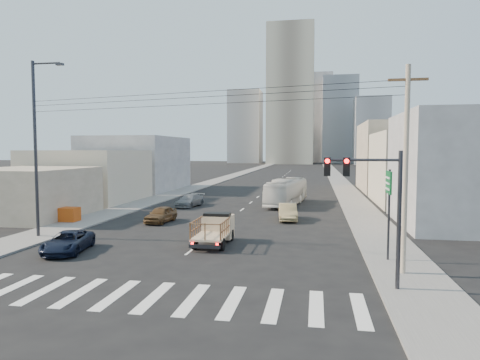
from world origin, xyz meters
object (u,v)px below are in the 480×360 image
(navy_pickup, at_px, (68,242))
(traffic_signal, at_px, (374,196))
(sedan_tan, at_px, (288,212))
(flatbed_pickup, at_px, (214,227))
(streetlamp_left, at_px, (37,144))
(sedan_grey, at_px, (190,200))
(green_sign, at_px, (389,193))
(utility_pole, at_px, (406,168))
(city_bus, at_px, (287,192))
(crate_stack, at_px, (67,214))
(sedan_brown, at_px, (161,214))

(navy_pickup, height_order, traffic_signal, traffic_signal)
(traffic_signal, bearing_deg, sedan_tan, 105.00)
(flatbed_pickup, xyz_separation_m, sedan_tan, (4.00, 10.33, -0.39))
(traffic_signal, relative_size, streetlamp_left, 0.50)
(traffic_signal, xyz_separation_m, streetlamp_left, (-21.16, 7.51, 2.36))
(sedan_grey, xyz_separation_m, green_sign, (17.09, -19.99, 3.10))
(traffic_signal, height_order, utility_pole, utility_pole)
(streetlamp_left, bearing_deg, sedan_grey, 72.65)
(city_bus, bearing_deg, traffic_signal, -68.86)
(flatbed_pickup, bearing_deg, traffic_signal, -40.68)
(sedan_tan, bearing_deg, crate_stack, -172.40)
(sedan_tan, relative_size, sedan_grey, 0.96)
(flatbed_pickup, xyz_separation_m, sedan_brown, (-6.34, 7.31, -0.43))
(flatbed_pickup, distance_m, navy_pickup, 8.79)
(city_bus, distance_m, traffic_signal, 28.85)
(sedan_brown, height_order, traffic_signal, traffic_signal)
(city_bus, relative_size, sedan_tan, 2.42)
(traffic_signal, relative_size, green_sign, 1.20)
(sedan_grey, distance_m, streetlamp_left, 19.22)
(city_bus, distance_m, sedan_grey, 10.62)
(traffic_signal, height_order, green_sign, traffic_signal)
(city_bus, height_order, sedan_grey, city_bus)
(sedan_tan, bearing_deg, city_bus, 88.16)
(traffic_signal, height_order, crate_stack, traffic_signal)
(crate_stack, bearing_deg, traffic_signal, -30.54)
(crate_stack, bearing_deg, sedan_grey, 58.57)
(green_sign, relative_size, streetlamp_left, 0.42)
(flatbed_pickup, relative_size, sedan_tan, 1.03)
(streetlamp_left, relative_size, crate_stack, 6.67)
(streetlamp_left, xyz_separation_m, crate_stack, (-1.61, 5.93, -5.75))
(city_bus, relative_size, streetlamp_left, 0.86)
(sedan_grey, bearing_deg, city_bus, 27.35)
(city_bus, height_order, streetlamp_left, streetlamp_left)
(sedan_grey, bearing_deg, navy_pickup, -83.15)
(navy_pickup, distance_m, utility_pole, 19.15)
(city_bus, distance_m, sedan_brown, 16.39)
(traffic_signal, bearing_deg, crate_stack, 149.46)
(sedan_grey, height_order, traffic_signal, traffic_signal)
(city_bus, relative_size, sedan_grey, 2.33)
(navy_pickup, xyz_separation_m, utility_pole, (18.54, -1.47, 4.58))
(sedan_brown, xyz_separation_m, green_sign, (16.52, -9.86, 3.08))
(sedan_tan, bearing_deg, green_sign, -70.67)
(sedan_grey, relative_size, utility_pole, 0.44)
(green_sign, bearing_deg, traffic_signal, -105.55)
(flatbed_pickup, bearing_deg, utility_pole, -25.64)
(traffic_signal, bearing_deg, sedan_grey, 122.13)
(city_bus, xyz_separation_m, sedan_brown, (-9.53, -13.31, -0.77))
(sedan_grey, bearing_deg, traffic_signal, -48.00)
(sedan_grey, distance_m, crate_stack, 13.56)
(utility_pole, height_order, streetlamp_left, streetlamp_left)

